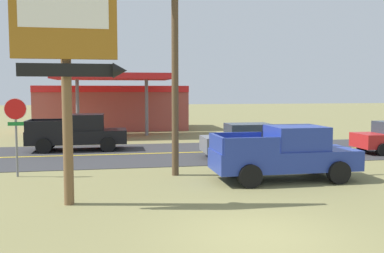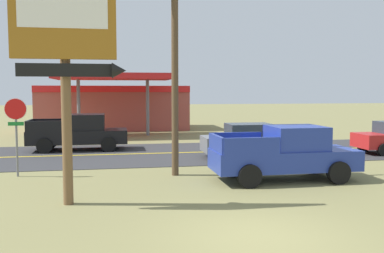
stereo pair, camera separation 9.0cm
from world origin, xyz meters
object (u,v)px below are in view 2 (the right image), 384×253
stop_sign (16,123)px  car_grey_near_lane (247,140)px  pickup_black_on_road (79,133)px  pickup_blue_parked_on_lawn (286,154)px  gas_station (114,106)px  motel_sign (66,39)px  utility_pole (175,59)px

stop_sign → car_grey_near_lane: size_ratio=0.70×
pickup_black_on_road → pickup_blue_parked_on_lawn: bearing=-49.6°
stop_sign → pickup_black_on_road: (1.76, 6.95, -1.06)m
gas_station → pickup_black_on_road: (-1.84, -12.73, -0.98)m
motel_sign → pickup_blue_parked_on_lawn: (7.33, 2.18, -3.68)m
pickup_black_on_road → car_grey_near_lane: (8.15, -4.00, -0.13)m
utility_pole → pickup_blue_parked_on_lawn: (3.80, -1.61, -3.44)m
motel_sign → car_grey_near_lane: bearing=44.8°
utility_pole → gas_station: 20.73m
pickup_blue_parked_on_lawn → stop_sign: bearing=166.2°
motel_sign → utility_pole: size_ratio=0.83×
utility_pole → gas_station: size_ratio=0.68×
stop_sign → gas_station: (3.59, 19.68, -0.08)m
gas_station → car_grey_near_lane: size_ratio=2.86×
gas_station → pickup_blue_parked_on_lawn: (6.09, -22.06, -0.98)m
motel_sign → pickup_black_on_road: size_ratio=1.31×
motel_sign → car_grey_near_lane: size_ratio=1.62×
pickup_black_on_road → stop_sign: bearing=-104.2°
utility_pole → motel_sign: bearing=-133.0°
utility_pole → pickup_blue_parked_on_lawn: utility_pole is taller
stop_sign → pickup_black_on_road: bearing=75.8°
stop_sign → car_grey_near_lane: 10.40m
motel_sign → car_grey_near_lane: (7.55, 7.51, -3.82)m
motel_sign → car_grey_near_lane: 11.31m
pickup_blue_parked_on_lawn → pickup_black_on_road: same height
car_grey_near_lane → pickup_black_on_road: bearing=153.9°
stop_sign → pickup_blue_parked_on_lawn: (9.69, -2.38, -1.06)m
motel_sign → gas_station: size_ratio=0.57×
motel_sign → pickup_black_on_road: (-0.59, 11.51, -3.68)m
stop_sign → pickup_blue_parked_on_lawn: stop_sign is taller
pickup_black_on_road → car_grey_near_lane: 9.08m
motel_sign → car_grey_near_lane: motel_sign is taller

